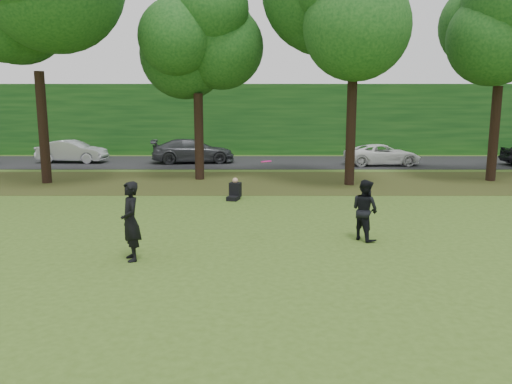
{
  "coord_description": "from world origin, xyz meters",
  "views": [
    {
      "loc": [
        -0.25,
        -10.15,
        3.66
      ],
      "look_at": [
        -0.25,
        3.09,
        1.3
      ],
      "focal_mm": 35.0,
      "sensor_mm": 36.0,
      "label": 1
    }
  ],
  "objects_px": {
    "player_right": "(365,210)",
    "frisbee": "(266,162)",
    "player_left": "(131,221)",
    "seated_person": "(235,191)"
  },
  "relations": [
    {
      "from": "frisbee",
      "to": "player_right",
      "type": "bearing_deg",
      "value": 10.48
    },
    {
      "from": "seated_person",
      "to": "player_right",
      "type": "bearing_deg",
      "value": -42.45
    },
    {
      "from": "player_right",
      "to": "seated_person",
      "type": "relative_size",
      "value": 1.99
    },
    {
      "from": "seated_person",
      "to": "player_left",
      "type": "bearing_deg",
      "value": -90.93
    },
    {
      "from": "player_left",
      "to": "frisbee",
      "type": "relative_size",
      "value": 4.92
    },
    {
      "from": "player_left",
      "to": "frisbee",
      "type": "xyz_separation_m",
      "value": [
        3.19,
        1.29,
        1.26
      ]
    },
    {
      "from": "frisbee",
      "to": "seated_person",
      "type": "height_order",
      "value": "frisbee"
    },
    {
      "from": "player_left",
      "to": "player_right",
      "type": "distance_m",
      "value": 6.14
    },
    {
      "from": "player_right",
      "to": "frisbee",
      "type": "height_order",
      "value": "frisbee"
    },
    {
      "from": "player_left",
      "to": "frisbee",
      "type": "distance_m",
      "value": 3.67
    }
  ]
}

